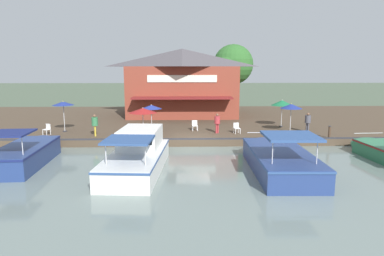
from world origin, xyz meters
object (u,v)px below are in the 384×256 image
at_px(cafe_chair_beside_entrance, 47,129).
at_px(cafe_chair_far_corner_seat, 195,125).
at_px(patio_umbrella_near_quay_edge, 63,104).
at_px(motorboat_far_downstream, 29,152).
at_px(patio_umbrella_mid_patio_left, 151,107).
at_px(patio_umbrella_back_row, 282,103).
at_px(person_near_entrance, 95,123).
at_px(mooring_post, 329,132).
at_px(tree_behind_restaurant, 232,66).
at_px(cafe_chair_facing_river, 237,127).
at_px(person_at_quay_edge, 217,121).
at_px(waterfront_restaurant, 182,82).
at_px(patio_umbrella_mid_patio_right, 291,106).
at_px(person_mid_patio, 308,120).
at_px(motorboat_outer_channel, 277,157).
at_px(patio_umbrella_far_corner, 143,110).
at_px(motorboat_nearest_quay, 140,153).

xyz_separation_m(cafe_chair_beside_entrance, cafe_chair_far_corner_seat, (-1.48, 11.65, 0.00)).
xyz_separation_m(patio_umbrella_near_quay_edge, cafe_chair_far_corner_seat, (-0.17, 10.73, -1.84)).
bearing_deg(motorboat_far_downstream, patio_umbrella_mid_patio_left, 140.37).
distance_m(patio_umbrella_back_row, person_near_entrance, 16.06).
relative_size(mooring_post, tree_behind_restaurant, 0.12).
height_order(cafe_chair_facing_river, person_at_quay_edge, person_at_quay_edge).
height_order(waterfront_restaurant, patio_umbrella_mid_patio_right, waterfront_restaurant).
distance_m(person_mid_patio, person_at_quay_edge, 7.38).
relative_size(person_mid_patio, person_near_entrance, 0.96).
distance_m(person_mid_patio, motorboat_outer_channel, 9.44).
relative_size(patio_umbrella_mid_patio_left, person_at_quay_edge, 1.36).
distance_m(patio_umbrella_mid_patio_left, person_near_entrance, 4.92).
bearing_deg(motorboat_far_downstream, patio_umbrella_far_corner, 132.15).
relative_size(waterfront_restaurant, patio_umbrella_back_row, 5.01).
bearing_deg(motorboat_outer_channel, person_mid_patio, 149.96).
distance_m(waterfront_restaurant, person_at_quay_edge, 11.70).
xyz_separation_m(patio_umbrella_far_corner, patio_umbrella_near_quay_edge, (-1.80, -6.67, 0.36)).
relative_size(patio_umbrella_far_corner, person_near_entrance, 1.30).
bearing_deg(motorboat_nearest_quay, patio_umbrella_far_corner, -175.27).
bearing_deg(person_near_entrance, patio_umbrella_mid_patio_left, 122.03).
relative_size(patio_umbrella_back_row, mooring_post, 2.59).
bearing_deg(cafe_chair_facing_river, mooring_post, 72.74).
bearing_deg(patio_umbrella_back_row, tree_behind_restaurant, -167.23).
height_order(waterfront_restaurant, patio_umbrella_mid_patio_left, waterfront_restaurant).
bearing_deg(patio_umbrella_far_corner, mooring_post, 84.29).
bearing_deg(cafe_chair_beside_entrance, waterfront_restaurant, 136.92).
bearing_deg(person_at_quay_edge, tree_behind_restaurant, 168.01).
relative_size(patio_umbrella_back_row, cafe_chair_facing_river, 2.83).
relative_size(cafe_chair_far_corner_seat, mooring_post, 0.91).
height_order(patio_umbrella_mid_patio_left, motorboat_far_downstream, patio_umbrella_mid_patio_left).
relative_size(patio_umbrella_far_corner, cafe_chair_facing_river, 2.57).
height_order(waterfront_restaurant, cafe_chair_far_corner_seat, waterfront_restaurant).
height_order(cafe_chair_beside_entrance, motorboat_nearest_quay, motorboat_nearest_quay).
height_order(motorboat_outer_channel, motorboat_nearest_quay, motorboat_outer_channel).
height_order(person_mid_patio, mooring_post, person_mid_patio).
height_order(motorboat_outer_channel, tree_behind_restaurant, tree_behind_restaurant).
xyz_separation_m(patio_umbrella_mid_patio_right, patio_umbrella_mid_patio_left, (-1.38, -11.39, -0.18)).
relative_size(patio_umbrella_near_quay_edge, patio_umbrella_mid_patio_left, 1.17).
height_order(person_mid_patio, motorboat_far_downstream, motorboat_far_downstream).
relative_size(patio_umbrella_near_quay_edge, motorboat_outer_channel, 0.29).
bearing_deg(person_near_entrance, mooring_post, 85.94).
height_order(patio_umbrella_mid_patio_left, person_mid_patio, patio_umbrella_mid_patio_left).
height_order(waterfront_restaurant, cafe_chair_facing_river, waterfront_restaurant).
xyz_separation_m(patio_umbrella_far_corner, person_near_entrance, (0.14, -3.68, -0.90)).
xyz_separation_m(cafe_chair_beside_entrance, tree_behind_restaurant, (-15.59, 16.65, 4.99)).
bearing_deg(tree_behind_restaurant, motorboat_outer_channel, -1.40).
height_order(patio_umbrella_mid_patio_right, tree_behind_restaurant, tree_behind_restaurant).
bearing_deg(tree_behind_restaurant, person_near_entrance, -38.15).
xyz_separation_m(person_mid_patio, mooring_post, (2.37, 0.81, -0.52)).
relative_size(patio_umbrella_back_row, cafe_chair_far_corner_seat, 2.83).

